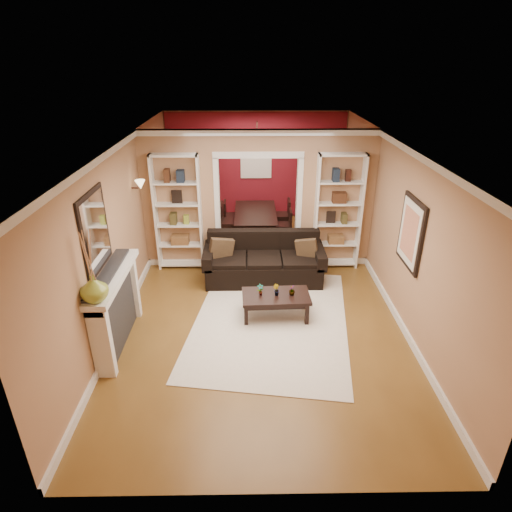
{
  "coord_description": "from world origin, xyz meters",
  "views": [
    {
      "loc": [
        -0.16,
        -6.81,
        3.95
      ],
      "look_at": [
        -0.07,
        -0.8,
        1.09
      ],
      "focal_mm": 30.0,
      "sensor_mm": 36.0,
      "label": 1
    }
  ],
  "objects_px": {
    "bookshelf_left": "(178,213)",
    "dining_table": "(257,224)",
    "fireplace": "(118,309)",
    "bookshelf_right": "(338,213)",
    "sofa": "(264,259)",
    "coffee_table": "(276,306)"
  },
  "relations": [
    {
      "from": "bookshelf_left",
      "to": "fireplace",
      "type": "relative_size",
      "value": 1.35
    },
    {
      "from": "sofa",
      "to": "coffee_table",
      "type": "xyz_separation_m",
      "value": [
        0.16,
        -1.29,
        -0.23
      ]
    },
    {
      "from": "coffee_table",
      "to": "dining_table",
      "type": "relative_size",
      "value": 0.63
    },
    {
      "from": "bookshelf_left",
      "to": "fireplace",
      "type": "bearing_deg",
      "value": -102.05
    },
    {
      "from": "sofa",
      "to": "fireplace",
      "type": "bearing_deg",
      "value": -138.28
    },
    {
      "from": "bookshelf_right",
      "to": "fireplace",
      "type": "distance_m",
      "value": 4.47
    },
    {
      "from": "sofa",
      "to": "coffee_table",
      "type": "relative_size",
      "value": 2.07
    },
    {
      "from": "sofa",
      "to": "bookshelf_left",
      "type": "bearing_deg",
      "value": 160.6
    },
    {
      "from": "fireplace",
      "to": "dining_table",
      "type": "bearing_deg",
      "value": 63.06
    },
    {
      "from": "bookshelf_right",
      "to": "dining_table",
      "type": "height_order",
      "value": "bookshelf_right"
    },
    {
      "from": "fireplace",
      "to": "bookshelf_right",
      "type": "bearing_deg",
      "value": 34.8
    },
    {
      "from": "dining_table",
      "to": "bookshelf_right",
      "type": "bearing_deg",
      "value": -135.63
    },
    {
      "from": "bookshelf_left",
      "to": "dining_table",
      "type": "xyz_separation_m",
      "value": [
        1.55,
        1.58,
        -0.85
      ]
    },
    {
      "from": "sofa",
      "to": "bookshelf_right",
      "type": "xyz_separation_m",
      "value": [
        1.45,
        0.58,
        0.71
      ]
    },
    {
      "from": "coffee_table",
      "to": "dining_table",
      "type": "distance_m",
      "value": 3.46
    },
    {
      "from": "coffee_table",
      "to": "bookshelf_left",
      "type": "distance_m",
      "value": 2.76
    },
    {
      "from": "sofa",
      "to": "coffee_table",
      "type": "bearing_deg",
      "value": -83.09
    },
    {
      "from": "sofa",
      "to": "bookshelf_right",
      "type": "relative_size",
      "value": 0.98
    },
    {
      "from": "sofa",
      "to": "fireplace",
      "type": "relative_size",
      "value": 1.33
    },
    {
      "from": "coffee_table",
      "to": "fireplace",
      "type": "relative_size",
      "value": 0.64
    },
    {
      "from": "bookshelf_left",
      "to": "dining_table",
      "type": "distance_m",
      "value": 2.37
    },
    {
      "from": "bookshelf_right",
      "to": "dining_table",
      "type": "xyz_separation_m",
      "value": [
        -1.55,
        1.58,
        -0.85
      ]
    }
  ]
}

